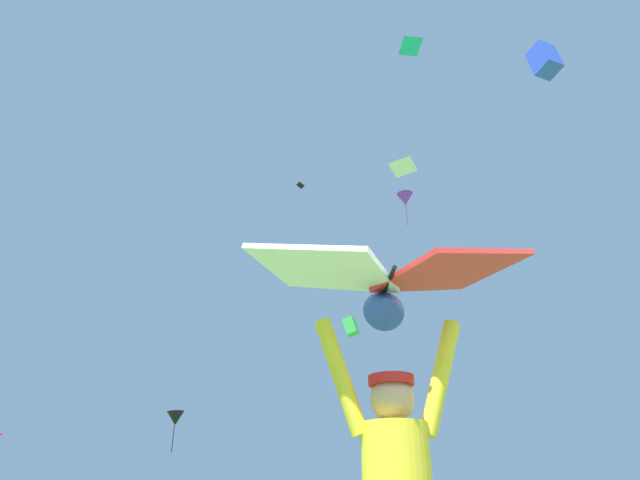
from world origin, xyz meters
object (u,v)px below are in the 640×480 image
held_stunt_kite (387,281)px  distant_kite_green_low_left (351,326)px  distant_kite_white_mid_right (403,166)px  distant_kite_teal_high_right (410,46)px  distant_kite_blue_high_left (544,60)px  distant_kite_black_low_right (175,418)px  distant_kite_purple_far_center (405,199)px  distant_kite_black_mid_left (301,185)px

held_stunt_kite → distant_kite_green_low_left: size_ratio=1.72×
distant_kite_white_mid_right → distant_kite_teal_high_right: 4.14m
distant_kite_green_low_left → distant_kite_blue_high_left: bearing=-65.5°
distant_kite_green_low_left → distant_kite_teal_high_right: size_ratio=0.92×
distant_kite_green_low_left → distant_kite_black_low_right: bearing=136.1°
held_stunt_kite → distant_kite_white_mid_right: bearing=61.9°
distant_kite_teal_high_right → distant_kite_purple_far_center: size_ratio=0.62×
distant_kite_white_mid_right → distant_kite_teal_high_right: size_ratio=0.86×
distant_kite_teal_high_right → distant_kite_purple_far_center: bearing=67.7°
distant_kite_black_mid_left → distant_kite_teal_high_right: size_ratio=0.66×
distant_kite_white_mid_right → distant_kite_black_mid_left: 18.97m
distant_kite_white_mid_right → distant_kite_blue_high_left: bearing=-21.0°
distant_kite_black_low_right → distant_kite_green_low_left: bearing=-43.9°
distant_kite_purple_far_center → distant_kite_blue_high_left: bearing=-58.2°
distant_kite_teal_high_right → distant_kite_blue_high_left: 6.43m
distant_kite_white_mid_right → distant_kite_teal_high_right: (-0.69, -2.62, 3.12)m
distant_kite_blue_high_left → distant_kite_purple_far_center: bearing=121.8°
distant_kite_teal_high_right → distant_kite_black_low_right: size_ratio=0.49×
held_stunt_kite → distant_kite_teal_high_right: bearing=58.6°
distant_kite_black_mid_left → distant_kite_purple_far_center: bearing=-83.1°
distant_kite_black_mid_left → distant_kite_black_low_right: (-6.80, -1.35, -16.38)m
distant_kite_green_low_left → distant_kite_teal_high_right: (-1.51, -10.77, 6.62)m
distant_kite_black_mid_left → distant_kite_blue_high_left: (5.16, -18.61, -4.62)m
held_stunt_kite → distant_kite_blue_high_left: bearing=39.4°
distant_kite_black_mid_left → distant_kite_green_low_left: (0.47, -8.33, -12.88)m
distant_kite_black_low_right → distant_kite_blue_high_left: bearing=-55.3°
held_stunt_kite → distant_kite_blue_high_left: distant_kite_blue_high_left is taller
distant_kite_green_low_left → distant_kite_black_low_right: (-7.26, 6.98, -3.49)m
distant_kite_green_low_left → distant_kite_white_mid_right: bearing=-95.8°
distant_kite_teal_high_right → distant_kite_purple_far_center: (2.59, 6.32, -2.04)m
distant_kite_black_low_right → distant_kite_teal_high_right: bearing=-72.0°
distant_kite_teal_high_right → distant_kite_black_low_right: 21.23m
distant_kite_teal_high_right → distant_kite_blue_high_left: size_ratio=0.70×
distant_kite_green_low_left → distant_kite_blue_high_left: distant_kite_blue_high_left is taller
distant_kite_black_low_right → distant_kite_purple_far_center: size_ratio=1.27×
distant_kite_black_low_right → distant_kite_blue_high_left: distant_kite_blue_high_left is taller
distant_kite_black_low_right → distant_kite_purple_far_center: distant_kite_purple_far_center is taller
held_stunt_kite → distant_kite_purple_far_center: distant_kite_purple_far_center is taller
distant_kite_black_mid_left → distant_kite_teal_high_right: distant_kite_black_mid_left is taller
distant_kite_black_mid_left → distant_kite_black_low_right: 17.78m
distant_kite_green_low_left → distant_kite_black_low_right: 10.66m
distant_kite_teal_high_right → distant_kite_black_mid_left: bearing=86.9°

